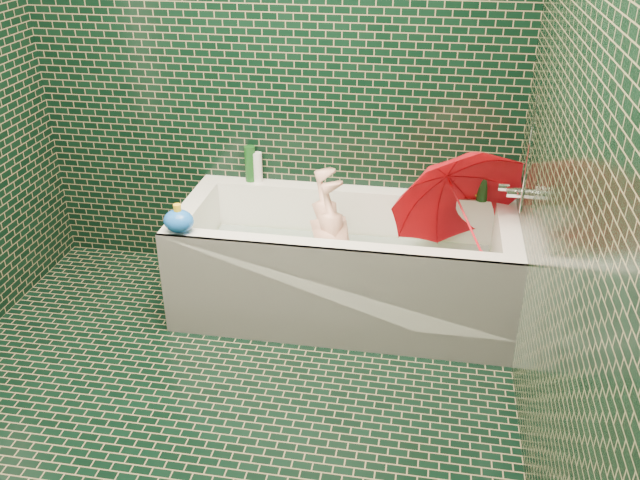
% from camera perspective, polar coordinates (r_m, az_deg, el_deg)
% --- Properties ---
extents(floor, '(2.80, 2.80, 0.00)m').
position_cam_1_polar(floor, '(2.96, -9.94, -15.60)').
color(floor, black).
rests_on(floor, ground).
extents(wall_back, '(2.80, 0.00, 2.80)m').
position_cam_1_polar(wall_back, '(3.58, -4.19, 15.51)').
color(wall_back, black).
rests_on(wall_back, floor).
extents(wall_right, '(0.00, 2.80, 2.80)m').
position_cam_1_polar(wall_right, '(2.18, 21.31, 5.37)').
color(wall_right, black).
rests_on(wall_right, floor).
extents(bathtub, '(1.70, 0.75, 0.55)m').
position_cam_1_polar(bathtub, '(3.52, 2.02, -2.91)').
color(bathtub, white).
rests_on(bathtub, floor).
extents(bath_mat, '(1.35, 0.47, 0.01)m').
position_cam_1_polar(bath_mat, '(3.57, 2.05, -3.53)').
color(bath_mat, green).
rests_on(bath_mat, bathtub).
extents(water, '(1.48, 0.53, 0.00)m').
position_cam_1_polar(water, '(3.49, 2.09, -1.52)').
color(water, silver).
rests_on(water, bathtub).
extents(faucet, '(0.18, 0.19, 0.55)m').
position_cam_1_polar(faucet, '(3.28, 16.48, 4.47)').
color(faucet, silver).
rests_on(faucet, wall_right).
extents(child, '(1.00, 0.59, 0.34)m').
position_cam_1_polar(child, '(3.46, 1.53, -1.66)').
color(child, '#EBAA93').
rests_on(child, bathtub).
extents(umbrella, '(0.94, 1.01, 1.00)m').
position_cam_1_polar(umbrella, '(3.34, 12.17, 1.86)').
color(umbrella, red).
rests_on(umbrella, bathtub).
extents(soap_bottle_a, '(0.11, 0.11, 0.24)m').
position_cam_1_polar(soap_bottle_a, '(3.65, 15.39, 3.18)').
color(soap_bottle_a, white).
rests_on(soap_bottle_a, bathtub).
extents(soap_bottle_b, '(0.09, 0.09, 0.17)m').
position_cam_1_polar(soap_bottle_b, '(3.68, 15.30, 3.41)').
color(soap_bottle_b, '#4F1C6A').
rests_on(soap_bottle_b, bathtub).
extents(soap_bottle_c, '(0.17, 0.17, 0.18)m').
position_cam_1_polar(soap_bottle_c, '(3.64, 13.72, 3.37)').
color(soap_bottle_c, '#134517').
rests_on(soap_bottle_c, bathtub).
extents(bottle_right_tall, '(0.06, 0.06, 0.20)m').
position_cam_1_polar(bottle_right_tall, '(3.58, 13.62, 4.76)').
color(bottle_right_tall, '#134517').
rests_on(bottle_right_tall, bathtub).
extents(bottle_right_pump, '(0.06, 0.06, 0.19)m').
position_cam_1_polar(bottle_right_pump, '(3.61, 14.72, 4.66)').
color(bottle_right_pump, silver).
rests_on(bottle_right_pump, bathtub).
extents(bottle_left_tall, '(0.07, 0.07, 0.20)m').
position_cam_1_polar(bottle_left_tall, '(3.75, -5.89, 6.40)').
color(bottle_left_tall, '#134517').
rests_on(bottle_left_tall, bathtub).
extents(bottle_left_short, '(0.06, 0.06, 0.17)m').
position_cam_1_polar(bottle_left_short, '(3.74, -5.28, 6.14)').
color(bottle_left_short, white).
rests_on(bottle_left_short, bathtub).
extents(rubber_duck, '(0.12, 0.09, 0.09)m').
position_cam_1_polar(rubber_duck, '(3.63, 13.22, 4.05)').
color(rubber_duck, yellow).
rests_on(rubber_duck, bathtub).
extents(bath_toy, '(0.17, 0.16, 0.14)m').
position_cam_1_polar(bath_toy, '(3.24, -11.82, 1.61)').
color(bath_toy, blue).
rests_on(bath_toy, bathtub).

